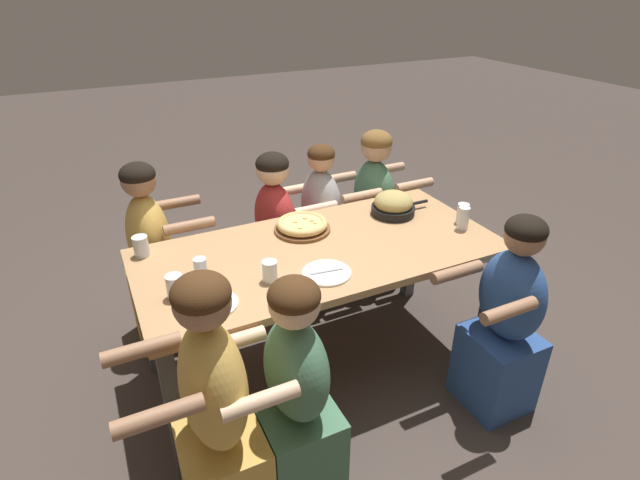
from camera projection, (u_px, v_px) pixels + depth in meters
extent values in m
plane|color=#423833|center=(320.00, 362.00, 2.96)|extent=(18.00, 18.00, 0.00)
cube|color=tan|center=(320.00, 252.00, 2.60)|extent=(1.88, 0.88, 0.04)
cube|color=#4C4C51|center=(175.00, 413.00, 2.15)|extent=(0.07, 0.07, 0.74)
cube|color=#4C4C51|center=(488.00, 308.00, 2.82)|extent=(0.07, 0.07, 0.74)
cube|color=#4C4C51|center=(147.00, 317.00, 2.75)|extent=(0.07, 0.07, 0.74)
cube|color=#4C4C51|center=(411.00, 249.00, 3.42)|extent=(0.07, 0.07, 0.74)
cylinder|color=brown|center=(303.00, 229.00, 2.77)|extent=(0.31, 0.31, 0.02)
torus|color=#DBB26B|center=(303.00, 224.00, 2.75)|extent=(0.28, 0.28, 0.04)
cylinder|color=#E5C675|center=(303.00, 225.00, 2.75)|extent=(0.23, 0.23, 0.03)
cylinder|color=#E5C166|center=(312.00, 220.00, 2.76)|extent=(0.02, 0.02, 0.01)
cylinder|color=#E5C166|center=(305.00, 218.00, 2.78)|extent=(0.02, 0.02, 0.01)
cylinder|color=#E5C166|center=(315.00, 223.00, 2.73)|extent=(0.02, 0.02, 0.01)
cylinder|color=#E5C166|center=(300.00, 228.00, 2.68)|extent=(0.02, 0.02, 0.01)
cylinder|color=#E5C166|center=(296.00, 221.00, 2.74)|extent=(0.02, 0.02, 0.01)
cylinder|color=black|center=(393.00, 210.00, 2.95)|extent=(0.26, 0.26, 0.05)
cylinder|color=black|center=(419.00, 202.00, 3.01)|extent=(0.12, 0.02, 0.02)
ellipsoid|color=tan|center=(394.00, 202.00, 2.92)|extent=(0.23, 0.23, 0.12)
cylinder|color=white|center=(213.00, 304.00, 2.15)|extent=(0.22, 0.22, 0.01)
cube|color=#B7B7BC|center=(213.00, 302.00, 2.14)|extent=(0.14, 0.08, 0.01)
cylinder|color=white|center=(327.00, 273.00, 2.37)|extent=(0.24, 0.24, 0.01)
cube|color=#B7B7BC|center=(327.00, 271.00, 2.37)|extent=(0.16, 0.03, 0.01)
cylinder|color=silver|center=(141.00, 246.00, 2.50)|extent=(0.08, 0.08, 0.11)
cylinder|color=silver|center=(201.00, 273.00, 2.25)|extent=(0.06, 0.06, 0.14)
cylinder|color=silver|center=(202.00, 278.00, 2.26)|extent=(0.05, 0.05, 0.08)
cylinder|color=silver|center=(270.00, 271.00, 2.30)|extent=(0.07, 0.07, 0.10)
cylinder|color=black|center=(270.00, 274.00, 2.31)|extent=(0.06, 0.06, 0.07)
cylinder|color=silver|center=(463.00, 213.00, 2.83)|extent=(0.07, 0.07, 0.12)
cylinder|color=silver|center=(462.00, 217.00, 2.84)|extent=(0.06, 0.06, 0.07)
cylinder|color=silver|center=(463.00, 218.00, 2.76)|extent=(0.06, 0.06, 0.13)
cylinder|color=silver|center=(463.00, 223.00, 2.77)|extent=(0.05, 0.05, 0.07)
cylinder|color=silver|center=(175.00, 287.00, 2.18)|extent=(0.07, 0.07, 0.11)
cylinder|color=black|center=(176.00, 290.00, 2.19)|extent=(0.07, 0.07, 0.07)
cube|color=gold|center=(162.00, 306.00, 3.08)|extent=(0.32, 0.34, 0.44)
ellipsoid|color=gold|center=(149.00, 238.00, 2.85)|extent=(0.24, 0.36, 0.52)
sphere|color=#9E7051|center=(138.00, 180.00, 2.68)|extent=(0.19, 0.19, 0.19)
ellipsoid|color=black|center=(137.00, 174.00, 2.67)|extent=(0.19, 0.19, 0.13)
cylinder|color=#9E7051|center=(176.00, 203.00, 3.01)|extent=(0.28, 0.06, 0.06)
cylinder|color=#9E7051|center=(189.00, 226.00, 2.74)|extent=(0.28, 0.06, 0.06)
cube|color=#B22D2D|center=(278.00, 277.00, 3.38)|extent=(0.32, 0.34, 0.44)
ellipsoid|color=#B22D2D|center=(275.00, 217.00, 3.16)|extent=(0.24, 0.36, 0.46)
sphere|color=beige|center=(273.00, 169.00, 3.01)|extent=(0.20, 0.20, 0.20)
ellipsoid|color=black|center=(272.00, 164.00, 2.99)|extent=(0.20, 0.20, 0.14)
cylinder|color=beige|center=(294.00, 190.00, 3.34)|extent=(0.28, 0.06, 0.06)
cylinder|color=beige|center=(316.00, 209.00, 3.07)|extent=(0.28, 0.06, 0.06)
cube|color=#99999E|center=(321.00, 266.00, 3.50)|extent=(0.32, 0.34, 0.44)
ellipsoid|color=#99999E|center=(321.00, 206.00, 3.28)|extent=(0.24, 0.36, 0.49)
sphere|color=tan|center=(321.00, 158.00, 3.12)|extent=(0.17, 0.17, 0.17)
ellipsoid|color=#422814|center=(321.00, 154.00, 3.11)|extent=(0.17, 0.17, 0.12)
cylinder|color=tan|center=(337.00, 178.00, 3.45)|extent=(0.28, 0.06, 0.06)
cylinder|color=tan|center=(362.00, 196.00, 3.18)|extent=(0.28, 0.06, 0.06)
cube|color=gold|center=(226.00, 476.00, 2.05)|extent=(0.32, 0.34, 0.44)
ellipsoid|color=gold|center=(214.00, 386.00, 1.81)|extent=(0.24, 0.36, 0.56)
sphere|color=#9E7051|center=(202.00, 302.00, 1.63)|extent=(0.20, 0.20, 0.20)
ellipsoid|color=#422814|center=(201.00, 294.00, 1.62)|extent=(0.20, 0.20, 0.14)
cylinder|color=#9E7051|center=(159.00, 416.00, 1.54)|extent=(0.28, 0.06, 0.06)
cylinder|color=#9E7051|center=(142.00, 349.00, 1.81)|extent=(0.28, 0.06, 0.06)
cube|color=#2D5193|center=(496.00, 368.00, 2.60)|extent=(0.32, 0.34, 0.44)
ellipsoid|color=#2D5193|center=(512.00, 296.00, 2.39)|extent=(0.24, 0.36, 0.47)
sphere|color=#9E7051|center=(525.00, 236.00, 2.23)|extent=(0.19, 0.19, 0.19)
ellipsoid|color=black|center=(527.00, 229.00, 2.22)|extent=(0.19, 0.19, 0.13)
cylinder|color=#9E7051|center=(509.00, 311.00, 2.13)|extent=(0.28, 0.06, 0.06)
cylinder|color=#9E7051|center=(457.00, 272.00, 2.40)|extent=(0.28, 0.06, 0.06)
cube|color=#477556|center=(299.00, 447.00, 2.17)|extent=(0.32, 0.34, 0.44)
ellipsoid|color=#477556|center=(296.00, 370.00, 1.96)|extent=(0.24, 0.36, 0.45)
sphere|color=beige|center=(294.00, 303.00, 1.81)|extent=(0.19, 0.19, 0.19)
ellipsoid|color=#422814|center=(294.00, 296.00, 1.79)|extent=(0.20, 0.20, 0.14)
cylinder|color=beige|center=(260.00, 401.00, 1.70)|extent=(0.28, 0.06, 0.06)
cylinder|color=beige|center=(231.00, 342.00, 1.97)|extent=(0.28, 0.06, 0.06)
cube|color=#477556|center=(370.00, 253.00, 3.66)|extent=(0.32, 0.34, 0.44)
ellipsoid|color=#477556|center=(374.00, 195.00, 3.43)|extent=(0.24, 0.36, 0.49)
sphere|color=tan|center=(376.00, 146.00, 3.27)|extent=(0.21, 0.21, 0.21)
ellipsoid|color=brown|center=(377.00, 141.00, 3.25)|extent=(0.21, 0.21, 0.14)
cylinder|color=tan|center=(386.00, 169.00, 3.60)|extent=(0.28, 0.06, 0.06)
cylinder|color=tan|center=(414.00, 185.00, 3.33)|extent=(0.28, 0.06, 0.06)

